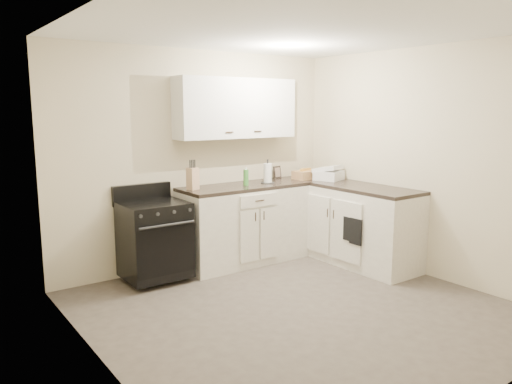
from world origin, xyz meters
TOP-DOWN VIEW (x-y plane):
  - floor at (0.00, 0.00)m, footprint 3.60×3.60m
  - ceiling at (0.00, 0.00)m, footprint 3.60×3.60m
  - wall_back at (0.00, 1.80)m, footprint 3.60×0.00m
  - wall_right at (1.80, 0.00)m, footprint 0.00×3.60m
  - wall_left at (-1.80, 0.00)m, footprint 0.00×3.60m
  - wall_front at (0.00, -1.80)m, footprint 3.60×0.00m
  - base_cabinets_back at (0.43, 1.50)m, footprint 1.55×0.60m
  - base_cabinets_right at (1.50, 0.85)m, footprint 0.60×1.90m
  - countertop_back at (0.43, 1.50)m, footprint 1.55×0.60m
  - countertop_right at (1.50, 0.85)m, footprint 0.60×1.90m
  - upper_cabinets at (0.43, 1.65)m, footprint 1.55×0.30m
  - stove at (-0.74, 1.48)m, footprint 0.66×0.57m
  - knife_block at (-0.23, 1.56)m, footprint 0.13×0.13m
  - paper_towel at (0.75, 1.46)m, footprint 0.10×0.10m
  - soap_bottle at (0.43, 1.47)m, footprint 0.08×0.08m
  - picture_frame at (1.12, 1.74)m, footprint 0.13×0.06m
  - wicker_basket at (1.37, 1.46)m, footprint 0.33×0.24m
  - countertop_grill at (1.55, 1.22)m, footprint 0.41×0.40m
  - oven_mitt_near at (1.18, 0.40)m, footprint 0.02×0.17m
  - oven_mitt_far at (1.18, 0.50)m, footprint 0.02×0.16m

SIDE VIEW (x-z plane):
  - floor at x=0.00m, z-range 0.00..0.00m
  - base_cabinets_back at x=0.43m, z-range 0.00..0.90m
  - base_cabinets_right at x=1.50m, z-range 0.00..0.90m
  - stove at x=-0.74m, z-range 0.06..0.86m
  - oven_mitt_near at x=1.18m, z-range 0.34..0.63m
  - oven_mitt_far at x=1.18m, z-range 0.36..0.63m
  - countertop_back at x=0.43m, z-range 0.90..0.94m
  - countertop_right at x=1.50m, z-range 0.90..0.94m
  - wicker_basket at x=1.37m, z-range 0.94..1.05m
  - countertop_grill at x=1.55m, z-range 0.94..1.06m
  - picture_frame at x=1.12m, z-range 0.94..1.10m
  - soap_bottle at x=0.43m, z-range 0.94..1.13m
  - paper_towel at x=0.75m, z-range 0.94..1.18m
  - knife_block at x=-0.23m, z-range 0.94..1.18m
  - wall_back at x=0.00m, z-range -0.55..3.05m
  - wall_right at x=1.80m, z-range -0.55..3.05m
  - wall_left at x=-1.80m, z-range -0.55..3.05m
  - wall_front at x=0.00m, z-range -0.55..3.05m
  - upper_cabinets at x=0.43m, z-range 1.49..2.19m
  - ceiling at x=0.00m, z-range 2.50..2.50m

